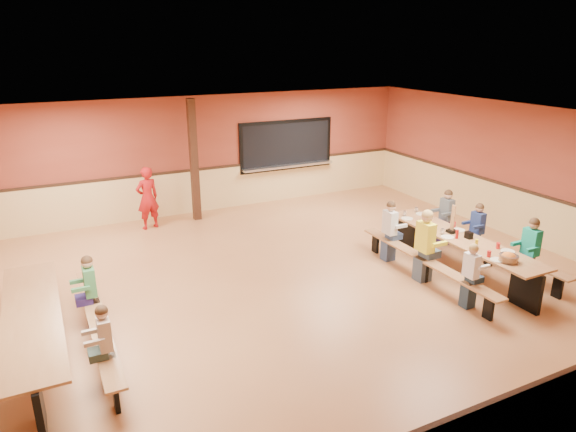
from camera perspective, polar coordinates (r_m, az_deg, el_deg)
name	(u,v)px	position (r m, az deg, el deg)	size (l,w,h in m)	color
ground	(279,288)	(9.46, -1.04, -8.01)	(12.00, 12.00, 0.00)	#A2653D
room_envelope	(279,253)	(9.16, -1.06, -4.16)	(12.04, 10.04, 3.02)	brown
kitchen_pass_through	(287,147)	(14.31, -0.16, 7.64)	(2.78, 0.28, 1.38)	black
structural_post	(194,161)	(12.80, -10.41, 6.05)	(0.18, 0.18, 3.00)	#321B10
cafeteria_table_main	(459,248)	(10.37, 18.52, -3.35)	(1.91, 3.70, 0.74)	#9C683E
cafeteria_table_second	(34,328)	(8.05, -26.41, -11.06)	(1.91, 3.70, 0.74)	#9C683E
seated_child_white_left	(470,276)	(9.11, 19.58, -6.34)	(0.33, 0.27, 1.13)	white
seated_adult_yellow	(425,246)	(9.82, 14.93, -3.28)	(0.44, 0.36, 1.36)	#FFF934
seated_child_grey_left	(389,231)	(10.59, 11.19, -1.69)	(0.38, 0.31, 1.24)	silver
seated_child_teal_right	(530,252)	(10.39, 25.27, -3.59)	(0.39, 0.32, 1.25)	#118A74
seated_child_navy_right	(477,232)	(11.16, 20.23, -1.64)	(0.35, 0.29, 1.17)	navy
seated_child_char_right	(446,218)	(11.74, 17.15, -0.18)	(0.38, 0.31, 1.22)	#4C5257
seated_child_green_sec	(91,293)	(8.55, -21.03, -7.97)	(0.36, 0.30, 1.19)	#3D7F4A
seated_child_tan_sec	(106,347)	(7.14, -19.56, -13.54)	(0.34, 0.28, 1.15)	#C1AA97
standing_woman	(147,198)	(12.58, -15.35, 1.94)	(0.55, 0.36, 1.51)	#AE1315
punch_pitcher	(426,217)	(10.90, 15.12, -0.12)	(0.16, 0.16, 0.22)	red
chip_bowl	(509,258)	(9.44, 23.31, -4.26)	(0.32, 0.32, 0.15)	orange
napkin_dispenser	(469,235)	(10.26, 19.44, -2.02)	(0.10, 0.14, 0.13)	black
condiment_mustard	(476,244)	(9.82, 20.20, -2.91)	(0.06, 0.06, 0.17)	yellow
condiment_ketchup	(457,234)	(10.18, 18.27, -1.94)	(0.06, 0.06, 0.17)	#B2140F
table_paddle	(452,226)	(10.44, 17.77, -1.07)	(0.16, 0.16, 0.56)	black
place_settings	(461,234)	(10.28, 18.67, -1.96)	(0.65, 3.30, 0.11)	beige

